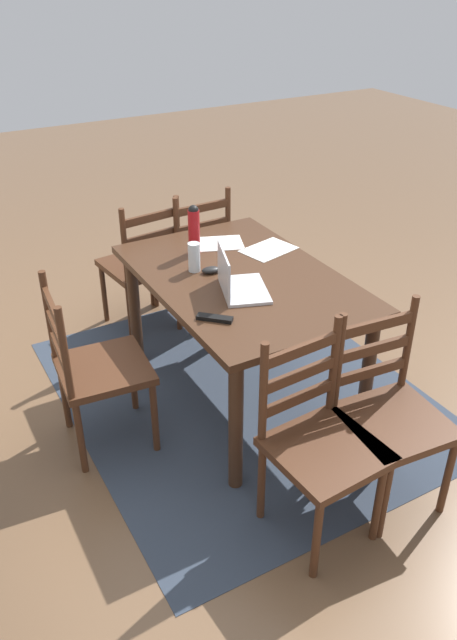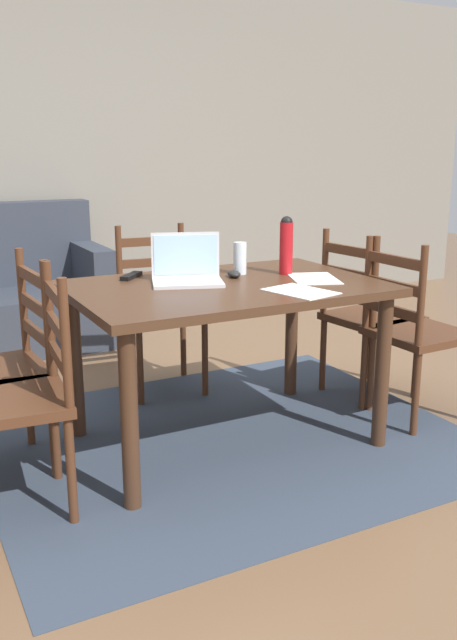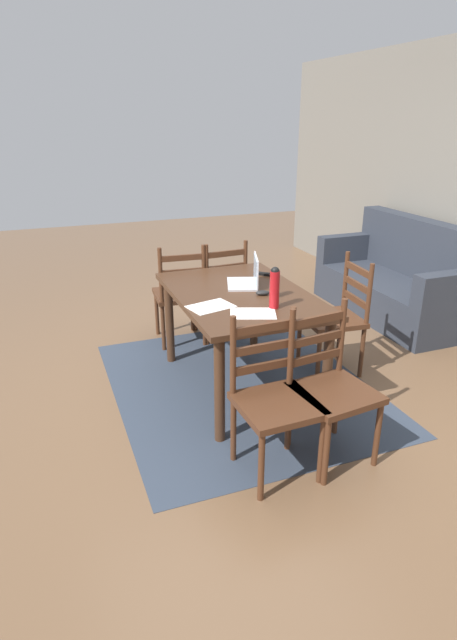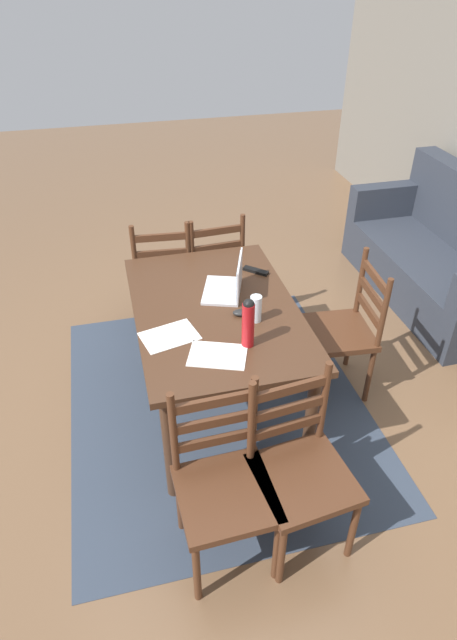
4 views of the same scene
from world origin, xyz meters
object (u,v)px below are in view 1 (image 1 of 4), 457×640
chair_far_head (95,369)px  tv_remote (215,318)px  dining_table (242,293)px  drinking_glass (194,257)px  chair_left_near (389,415)px  water_bottle (194,229)px  chair_right_far (142,266)px  laptop (236,282)px  chair_right_near (192,254)px  computer_mouse (211,270)px  chair_left_far (320,443)px

chair_far_head → tv_remote: size_ratio=5.59×
dining_table → drinking_glass: bearing=47.1°
chair_left_near → water_bottle: 1.47m
chair_left_near → drinking_glass: (1.17, 0.38, 0.39)m
chair_far_head → water_bottle: water_bottle is taller
dining_table → chair_left_near: bearing=-169.0°
chair_right_far → tv_remote: (-1.33, 0.16, 0.32)m
dining_table → chair_left_near: 1.03m
chair_right_far → laptop: 1.19m
chair_left_near → drinking_glass: 1.29m
chair_right_far → dining_table: bearing=-169.5°
chair_far_head → tv_remote: bearing=-124.3°
dining_table → laptop: bearing=139.9°
chair_right_near → water_bottle: (-0.61, 0.28, 0.46)m
chair_right_far → chair_right_near: 0.37m
drinking_glass → computer_mouse: drinking_glass is taller
chair_left_near → chair_right_far: bearing=10.7°
laptop → water_bottle: 0.53m
water_bottle → drinking_glass: bearing=153.2°
chair_right_far → computer_mouse: bearing=-176.4°
chair_far_head → chair_left_near: bearing=-133.9°
dining_table → computer_mouse: bearing=49.1°
chair_right_far → tv_remote: size_ratio=5.59×
chair_far_head → chair_left_near: 1.43m
chair_right_near → laptop: laptop is taller
dining_table → chair_right_near: bearing=-10.8°
chair_right_near → dining_table: bearing=169.2°
chair_right_far → chair_right_near: size_ratio=1.00×
chair_right_far → chair_left_far: same height
chair_far_head → drinking_glass: bearing=-75.0°
chair_right_far → chair_right_near: (-0.00, -0.37, 0.00)m
chair_left_near → water_bottle: water_bottle is taller
chair_left_far → computer_mouse: size_ratio=9.50×
chair_left_near → drinking_glass: bearing=18.1°
chair_left_near → chair_far_head: bearing=46.1°
water_bottle → tv_remote: 0.77m
chair_left_far → chair_right_near: size_ratio=1.00×
laptop → computer_mouse: bearing=1.5°
water_bottle → laptop: bearing=176.5°
computer_mouse → drinking_glass: bearing=56.3°
chair_left_far → chair_left_near: (-0.00, -0.38, 0.00)m
chair_left_far → laptop: laptop is taller
laptop → computer_mouse: size_ratio=3.75×
chair_left_near → laptop: laptop is taller
chair_far_head → chair_right_far: bearing=-33.7°
dining_table → chair_left_near: chair_left_near is taller
chair_left_far → tv_remote: (0.65, 0.15, 0.32)m
laptop → water_bottle: bearing=-3.5°
water_bottle → computer_mouse: size_ratio=2.86×
chair_far_head → computer_mouse: bearing=-81.5°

